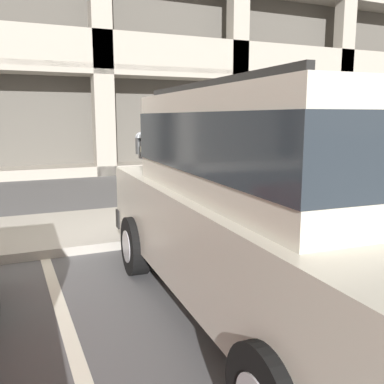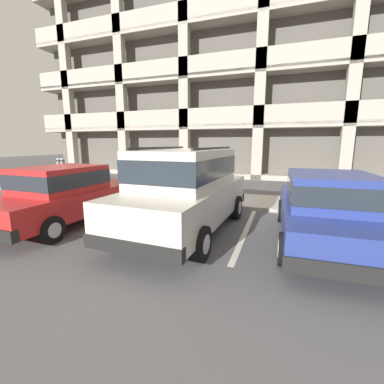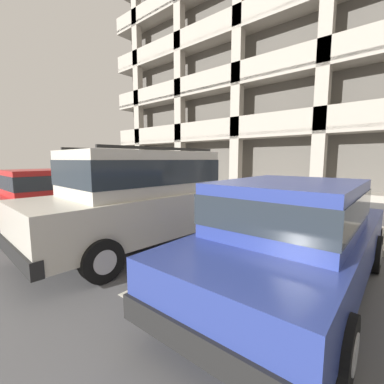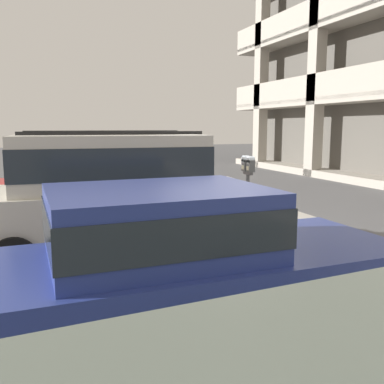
{
  "view_description": "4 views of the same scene",
  "coord_description": "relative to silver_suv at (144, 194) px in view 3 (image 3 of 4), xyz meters",
  "views": [
    {
      "loc": [
        -1.95,
        -5.25,
        1.77
      ],
      "look_at": [
        0.13,
        -0.55,
        0.86
      ],
      "focal_mm": 40.0,
      "sensor_mm": 36.0,
      "label": 1
    },
    {
      "loc": [
        2.3,
        -7.93,
        2.11
      ],
      "look_at": [
        -0.13,
        -1.01,
        0.73
      ],
      "focal_mm": 24.0,
      "sensor_mm": 36.0,
      "label": 2
    },
    {
      "loc": [
        4.38,
        -5.61,
        1.81
      ],
      "look_at": [
        0.1,
        -0.64,
        0.97
      ],
      "focal_mm": 24.0,
      "sensor_mm": 36.0,
      "label": 3
    },
    {
      "loc": [
        6.99,
        -3.42,
        2.1
      ],
      "look_at": [
        0.44,
        -0.98,
        1.03
      ],
      "focal_mm": 40.0,
      "sensor_mm": 36.0,
      "label": 4
    }
  ],
  "objects": [
    {
      "name": "ground_plane",
      "position": [
        -0.17,
        2.25,
        -1.14
      ],
      "size": [
        80.0,
        80.0,
        0.1
      ],
      "color": "#565659"
    },
    {
      "name": "sidewalk",
      "position": [
        -0.17,
        3.55,
        -1.03
      ],
      "size": [
        40.0,
        2.2,
        0.12
      ],
      "color": "#ADA89E",
      "rests_on": "ground_plane"
    },
    {
      "name": "parking_stall_lines",
      "position": [
        1.39,
        0.85,
        -1.08
      ],
      "size": [
        12.59,
        4.8,
        0.01
      ],
      "color": "silver",
      "rests_on": "ground_plane"
    },
    {
      "name": "silver_suv",
      "position": [
        0.0,
        0.0,
        0.0
      ],
      "size": [
        2.18,
        4.87,
        2.03
      ],
      "rotation": [
        0.0,
        0.0,
        -0.05
      ],
      "color": "beige",
      "rests_on": "ground_plane"
    },
    {
      "name": "red_sedan",
      "position": [
        -3.22,
        -0.45,
        -0.27
      ],
      "size": [
        1.95,
        4.54,
        1.54
      ],
      "rotation": [
        0.0,
        0.0,
        -0.04
      ],
      "color": "red",
      "rests_on": "ground_plane"
    },
    {
      "name": "dark_hatchback",
      "position": [
        3.04,
        0.09,
        -0.27
      ],
      "size": [
        1.9,
        4.51,
        1.54
      ],
      "rotation": [
        0.0,
        0.0,
        0.02
      ],
      "color": "navy",
      "rests_on": "ground_plane"
    },
    {
      "name": "parking_meter_near",
      "position": [
        -0.29,
        2.6,
        0.11
      ],
      "size": [
        0.35,
        0.12,
        1.44
      ],
      "color": "#47474C",
      "rests_on": "sidewalk"
    },
    {
      "name": "parking_meter_far",
      "position": [
        -6.53,
        2.56,
        0.08
      ],
      "size": [
        0.35,
        0.12,
        1.41
      ],
      "color": "#47474C",
      "rests_on": "sidewalk"
    },
    {
      "name": "parking_garage",
      "position": [
        0.71,
        15.21,
        7.95
      ],
      "size": [
        32.0,
        10.0,
        19.25
      ],
      "color": "#5C5851",
      "rests_on": "ground_plane"
    }
  ]
}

